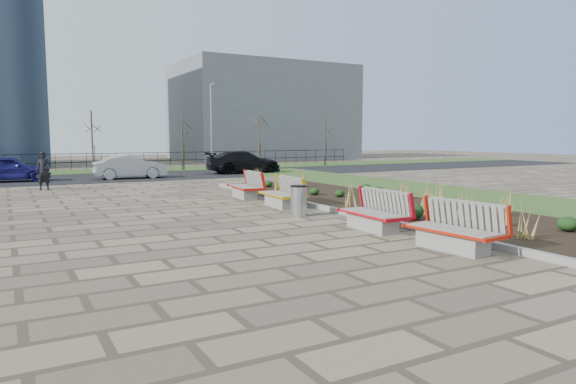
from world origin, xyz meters
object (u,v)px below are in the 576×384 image
car_black (244,162)px  lamp_east (211,127)px  car_blue (9,169)px  pedestrian (44,171)px  bench_a (452,227)px  litter_bin (299,201)px  bench_c (280,192)px  bench_d (244,185)px  bench_b (372,211)px  car_silver (130,167)px

car_black → lamp_east: 5.01m
car_blue → pedestrian: bearing=-162.2°
pedestrian → lamp_east: (11.56, 9.65, 2.18)m
bench_a → litter_bin: (-0.43, 5.62, -0.05)m
bench_c → pedestrian: (-6.56, 10.11, 0.36)m
bench_d → car_blue: 14.67m
bench_b → bench_c: size_ratio=1.00×
bench_c → car_silver: bearing=101.7°
bench_a → litter_bin: bench_a is taller
car_blue → bench_a: bearing=-157.4°
pedestrian → car_silver: bearing=54.7°
bench_d → car_black: size_ratio=0.43×
car_silver → car_blue: bearing=83.7°
bench_d → pedestrian: bearing=138.4°
bench_d → litter_bin: bearing=-89.1°
bench_c → bench_d: 2.95m
pedestrian → car_blue: pedestrian is taller
bench_a → lamp_east: (5.00, 27.35, 2.54)m
bench_a → pedestrian: size_ratio=1.23×
car_black → bench_d: bearing=159.6°
bench_b → car_blue: 21.73m
bench_a → lamp_east: lamp_east is taller
bench_b → lamp_east: 25.32m
car_blue → car_silver: (6.00, -0.89, -0.03)m
bench_b → bench_d: same height
bench_a → bench_c: (0.00, 7.59, 0.00)m
bench_d → lamp_east: (5.00, 16.81, 2.54)m
bench_a → litter_bin: bearing=89.0°
bench_c → car_blue: car_blue is taller
car_silver → car_black: car_black is taller
car_blue → car_silver: 6.06m
pedestrian → car_black: bearing=35.4°
litter_bin → pedestrian: 13.55m
bench_b → car_silver: size_ratio=0.53×
bench_a → car_black: bearing=71.1°
bench_a → bench_b: same height
car_black → lamp_east: (-0.53, 4.41, 2.31)m
bench_a → pedestrian: (-6.56, 17.70, 0.36)m
bench_c → car_silver: (-1.88, 14.43, 0.17)m
car_blue → lamp_east: bearing=-67.4°
bench_c → bench_d: bearing=94.2°
bench_c → pedestrian: bearing=127.2°
car_silver → litter_bin: bearing=-172.8°
pedestrian → car_blue: size_ratio=0.43×
litter_bin → car_silver: 16.46m
car_black → car_silver: bearing=100.7°
car_black → lamp_east: bearing=10.5°
bench_b → litter_bin: bearing=99.9°
bench_c → car_silver: size_ratio=0.53×
car_silver → bench_b: bearing=-172.3°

